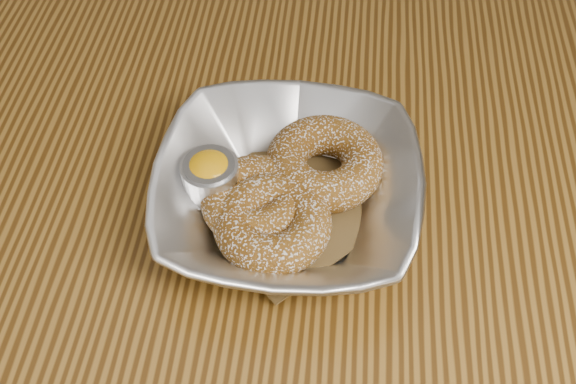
# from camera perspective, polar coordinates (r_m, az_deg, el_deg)

# --- Properties ---
(table) EXTENTS (1.20, 0.80, 0.75)m
(table) POSITION_cam_1_polar(r_m,az_deg,el_deg) (0.70, -4.28, -7.44)
(table) COLOR brown
(table) RESTS_ON ground_plane
(serving_bowl) EXTENTS (0.24, 0.24, 0.06)m
(serving_bowl) POSITION_cam_1_polar(r_m,az_deg,el_deg) (0.60, 0.00, -0.06)
(serving_bowl) COLOR silver
(serving_bowl) RESTS_ON table
(parchment) EXTENTS (0.21, 0.21, 0.00)m
(parchment) POSITION_cam_1_polar(r_m,az_deg,el_deg) (0.61, 0.00, -1.21)
(parchment) COLOR brown
(parchment) RESTS_ON table
(donut_back) EXTENTS (0.14, 0.14, 0.04)m
(donut_back) POSITION_cam_1_polar(r_m,az_deg,el_deg) (0.62, 3.09, 2.48)
(donut_back) COLOR brown
(donut_back) RESTS_ON parchment
(donut_front) EXTENTS (0.14, 0.14, 0.04)m
(donut_front) POSITION_cam_1_polar(r_m,az_deg,el_deg) (0.58, -1.31, -2.67)
(donut_front) COLOR brown
(donut_front) RESTS_ON parchment
(donut_extra) EXTENTS (0.12, 0.12, 0.03)m
(donut_extra) POSITION_cam_1_polar(r_m,az_deg,el_deg) (0.60, -2.84, -0.67)
(donut_extra) COLOR brown
(donut_extra) RESTS_ON parchment
(ramekin) EXTENTS (0.05, 0.05, 0.05)m
(ramekin) POSITION_cam_1_polar(r_m,az_deg,el_deg) (0.61, -6.57, 1.15)
(ramekin) COLOR silver
(ramekin) RESTS_ON table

